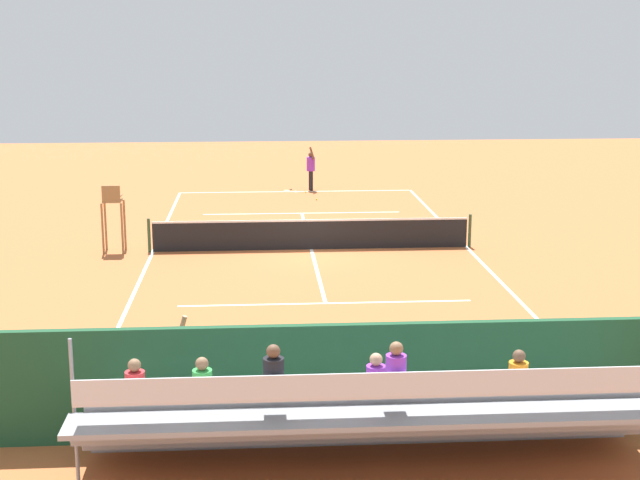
% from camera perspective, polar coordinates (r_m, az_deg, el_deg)
% --- Properties ---
extents(ground_plane, '(60.00, 60.00, 0.00)m').
position_cam_1_polar(ground_plane, '(29.62, -0.54, -0.58)').
color(ground_plane, '#BC6033').
extents(court_line_markings, '(10.10, 22.20, 0.01)m').
position_cam_1_polar(court_line_markings, '(29.66, -0.54, -0.55)').
color(court_line_markings, white).
rests_on(court_line_markings, ground).
extents(tennis_net, '(10.30, 0.10, 1.07)m').
position_cam_1_polar(tennis_net, '(29.51, -0.54, 0.37)').
color(tennis_net, black).
rests_on(tennis_net, ground).
extents(backdrop_wall, '(18.00, 0.16, 2.00)m').
position_cam_1_polar(backdrop_wall, '(15.96, 2.51, -8.57)').
color(backdrop_wall, '#1E4C2D').
rests_on(backdrop_wall, ground).
extents(bleacher_stand, '(9.06, 2.40, 2.48)m').
position_cam_1_polar(bleacher_stand, '(14.70, 2.77, -10.71)').
color(bleacher_stand, gray).
rests_on(bleacher_stand, ground).
extents(umpire_chair, '(0.67, 0.67, 2.14)m').
position_cam_1_polar(umpire_chair, '(29.71, -12.58, 1.75)').
color(umpire_chair, olive).
rests_on(umpire_chair, ground).
extents(courtside_bench, '(1.80, 0.40, 0.93)m').
position_cam_1_polar(courtside_bench, '(17.22, 10.34, -8.73)').
color(courtside_bench, '#234C2D').
rests_on(courtside_bench, ground).
extents(equipment_bag, '(0.90, 0.36, 0.36)m').
position_cam_1_polar(equipment_bag, '(16.88, 3.87, -10.38)').
color(equipment_bag, black).
rests_on(equipment_bag, ground).
extents(tennis_player, '(0.42, 0.55, 1.93)m').
position_cam_1_polar(tennis_player, '(40.60, -0.57, 4.49)').
color(tennis_player, black).
rests_on(tennis_player, ground).
extents(tennis_racket, '(0.46, 0.56, 0.03)m').
position_cam_1_polar(tennis_racket, '(40.58, -2.03, 3.05)').
color(tennis_racket, black).
rests_on(tennis_racket, ground).
extents(tennis_ball_near, '(0.07, 0.07, 0.07)m').
position_cam_1_polar(tennis_ball_near, '(38.31, -0.23, 2.51)').
color(tennis_ball_near, '#CCDB33').
rests_on(tennis_ball_near, ground).
extents(tennis_ball_far, '(0.07, 0.07, 0.07)m').
position_cam_1_polar(tennis_ball_far, '(40.09, -0.89, 2.96)').
color(tennis_ball_far, '#CCDB33').
rests_on(tennis_ball_far, ground).
extents(line_judge, '(0.43, 0.55, 1.93)m').
position_cam_1_polar(line_judge, '(16.60, -8.67, -7.79)').
color(line_judge, '#232328').
rests_on(line_judge, ground).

